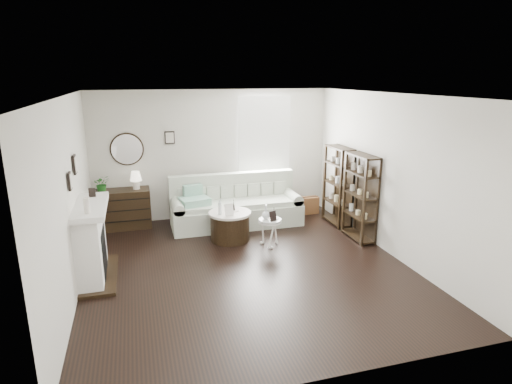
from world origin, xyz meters
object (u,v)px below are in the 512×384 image
object	(u,v)px
drum_table	(230,226)
pedestal_table	(270,221)
sofa	(236,208)
dresser	(120,209)

from	to	relation	value
drum_table	pedestal_table	xyz separation A→B (m)	(0.63, -0.46, 0.18)
drum_table	pedestal_table	bearing A→B (deg)	-36.47
drum_table	pedestal_table	size ratio (longest dim) A/B	1.57
sofa	dresser	bearing A→B (deg)	170.28
pedestal_table	drum_table	bearing A→B (deg)	143.53
sofa	drum_table	xyz separation A→B (m)	(-0.31, -0.85, -0.06)
drum_table	pedestal_table	distance (m)	0.80
sofa	drum_table	distance (m)	0.90
sofa	dresser	distance (m)	2.30
dresser	sofa	bearing A→B (deg)	-9.72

